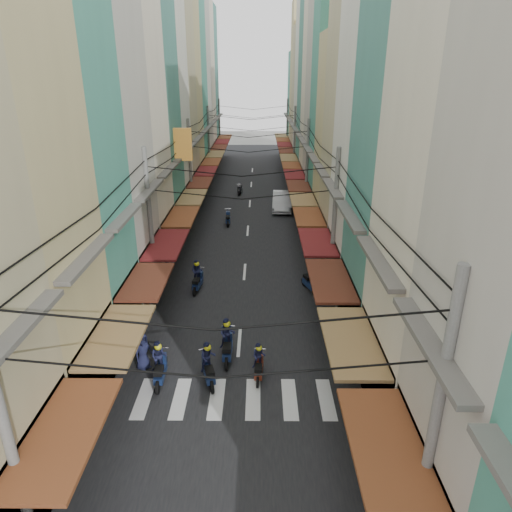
{
  "coord_description": "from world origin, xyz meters",
  "views": [
    {
      "loc": [
        0.92,
        -20.16,
        11.65
      ],
      "look_at": [
        0.74,
        3.25,
        2.2
      ],
      "focal_mm": 32.0,
      "sensor_mm": 36.0,
      "label": 1
    }
  ],
  "objects_px": {
    "market_umbrella": "(448,386)",
    "traffic_sign": "(338,278)",
    "white_car": "(282,209)",
    "bicycle": "(381,343)"
  },
  "relations": [
    {
      "from": "traffic_sign",
      "to": "white_car",
      "type": "bearing_deg",
      "value": 95.29
    },
    {
      "from": "market_umbrella",
      "to": "traffic_sign",
      "type": "distance_m",
      "value": 8.44
    },
    {
      "from": "traffic_sign",
      "to": "bicycle",
      "type": "bearing_deg",
      "value": -53.64
    },
    {
      "from": "white_car",
      "to": "traffic_sign",
      "type": "xyz_separation_m",
      "value": [
        1.82,
        -19.72,
        2.18
      ]
    },
    {
      "from": "bicycle",
      "to": "white_car",
      "type": "bearing_deg",
      "value": 30.47
    },
    {
      "from": "market_umbrella",
      "to": "traffic_sign",
      "type": "height_order",
      "value": "traffic_sign"
    },
    {
      "from": "bicycle",
      "to": "market_umbrella",
      "type": "relative_size",
      "value": 0.81
    },
    {
      "from": "market_umbrella",
      "to": "white_car",
      "type": "bearing_deg",
      "value": 98.63
    },
    {
      "from": "white_car",
      "to": "market_umbrella",
      "type": "bearing_deg",
      "value": -78.58
    },
    {
      "from": "traffic_sign",
      "to": "market_umbrella",
      "type": "bearing_deg",
      "value": -73.49
    }
  ]
}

